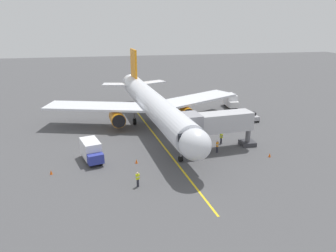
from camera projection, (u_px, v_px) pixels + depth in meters
ground_plane at (162, 129)px, 53.35m from camera, size 220.00×220.00×0.00m
apron_lead_in_line at (160, 141)px, 47.81m from camera, size 4.50×39.80×0.01m
airplane at (153, 105)px, 52.39m from camera, size 34.61×40.35×11.50m
jet_bridge at (212, 124)px, 43.73m from camera, size 11.51×3.99×5.40m
ground_crew_marshaller at (217, 146)px, 43.65m from camera, size 0.44×0.47×1.71m
ground_crew_wing_walker at (138, 179)px, 34.76m from camera, size 0.47×0.39×1.71m
ground_crew_loader at (221, 138)px, 46.77m from camera, size 0.45×0.46×1.71m
box_truck_near_nose at (92, 151)px, 40.90m from camera, size 3.14×4.96×2.62m
tug_portside at (253, 117)px, 57.21m from camera, size 1.68×2.39×1.50m
box_truck_starboard_side at (231, 101)px, 65.74m from camera, size 2.07×4.64×2.62m
safety_cone_nose_left at (136, 161)px, 40.55m from camera, size 0.32×0.32×0.55m
safety_cone_nose_right at (51, 172)px, 37.68m from camera, size 0.32×0.32×0.55m
safety_cone_wing_port at (270, 155)px, 42.40m from camera, size 0.32×0.32×0.55m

